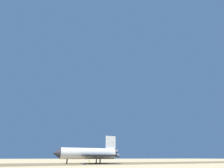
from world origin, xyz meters
name	(u,v)px	position (x,y,z in m)	size (l,w,h in m)	color
ground_plane	(83,164)	(0.00, 0.00, 0.00)	(1200.00, 1200.00, 0.00)	#D1B57F
runway_strip	(88,164)	(-3.43, -3.13, 0.01)	(440.00, 44.00, 0.02)	olive
space_shuttle	(88,154)	(-2.89, -3.07, 5.35)	(38.78, 25.82, 15.80)	white
ground_crew_near_nose	(89,161)	(-6.44, -19.13, 0.94)	(0.64, 0.32, 1.73)	yellow
ground_support_crate	(84,164)	(0.90, 13.19, 0.32)	(1.21, 1.39, 0.63)	#4C4C51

